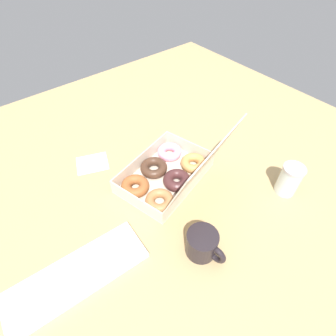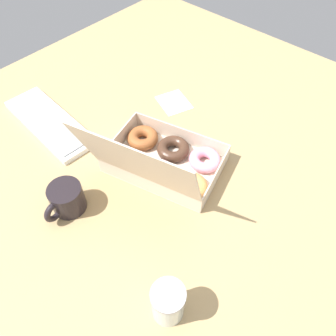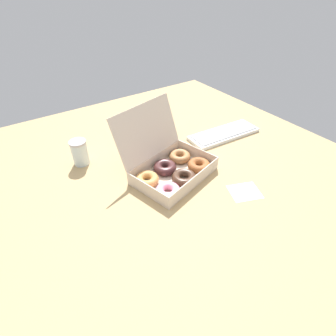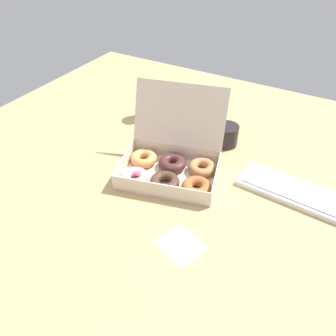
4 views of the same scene
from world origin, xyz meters
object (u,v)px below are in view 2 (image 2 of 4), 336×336
Objects in this scene: coffee_mug at (66,199)px; glass_jar at (168,303)px; keyboard at (50,122)px; donut_box at (163,161)px.

coffee_mug is 1.09× the size of glass_jar.
keyboard is 36.49cm from coffee_mug.
glass_jar is (-39.40, 2.15, 1.60)cm from coffee_mug.
glass_jar reaches higher than coffee_mug.
donut_box is 3.14× the size of coffee_mug.
donut_box reaches higher than keyboard.
coffee_mug reaches higher than keyboard.
donut_box is at bearing -45.93° from glass_jar.
keyboard is at bearing -26.96° from coffee_mug.
donut_box reaches higher than coffee_mug.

